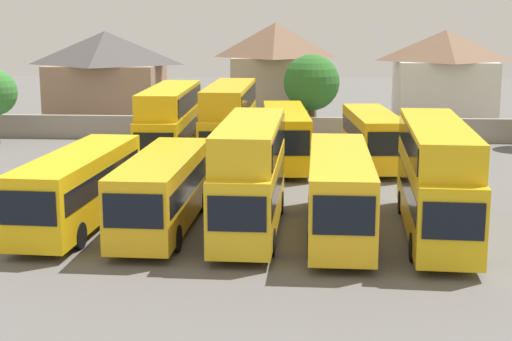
# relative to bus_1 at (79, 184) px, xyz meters

# --- Properties ---
(ground) EXTENTS (140.00, 140.00, 0.00)m
(ground) POSITION_rel_bus_1_xyz_m (7.76, 17.66, -1.90)
(ground) COLOR #605E5B
(depot_boundary_wall) EXTENTS (56.00, 0.50, 1.80)m
(depot_boundary_wall) POSITION_rel_bus_1_xyz_m (7.76, 24.91, -1.00)
(depot_boundary_wall) COLOR gray
(depot_boundary_wall) RESTS_ON ground
(bus_1) EXTENTS (3.11, 11.31, 3.31)m
(bus_1) POSITION_rel_bus_1_xyz_m (0.00, 0.00, 0.00)
(bus_1) COLOR yellow
(bus_1) RESTS_ON ground
(bus_2) EXTENTS (2.85, 10.69, 3.29)m
(bus_2) POSITION_rel_bus_1_xyz_m (3.87, -0.35, -0.02)
(bus_2) COLOR gold
(bus_2) RESTS_ON ground
(bus_3) EXTENTS (2.68, 10.60, 4.87)m
(bus_3) POSITION_rel_bus_1_xyz_m (7.73, -0.51, 0.84)
(bus_3) COLOR yellow
(bus_3) RESTS_ON ground
(bus_4) EXTENTS (2.72, 11.53, 3.55)m
(bus_4) POSITION_rel_bus_1_xyz_m (11.58, -0.66, 0.13)
(bus_4) COLOR yellow
(bus_4) RESTS_ON ground
(bus_5) EXTENTS (3.09, 11.97, 4.83)m
(bus_5) POSITION_rel_bus_1_xyz_m (15.66, -0.46, 0.82)
(bus_5) COLOR gold
(bus_5) RESTS_ON ground
(bus_6) EXTENTS (2.89, 12.00, 4.88)m
(bus_6) POSITION_rel_bus_1_xyz_m (1.41, 15.16, 0.85)
(bus_6) COLOR yellow
(bus_6) RESTS_ON ground
(bus_7) EXTENTS (2.67, 11.33, 5.06)m
(bus_7) POSITION_rel_bus_1_xyz_m (5.20, 15.28, 0.95)
(bus_7) COLOR gold
(bus_7) RESTS_ON ground
(bus_8) EXTENTS (3.37, 11.06, 3.55)m
(bus_8) POSITION_rel_bus_1_xyz_m (8.79, 14.79, 0.12)
(bus_8) COLOR #EBB00C
(bus_8) RESTS_ON ground
(bus_9) EXTENTS (3.34, 10.25, 3.40)m
(bus_9) POSITION_rel_bus_1_xyz_m (14.24, 15.04, 0.04)
(bus_9) COLOR yellow
(bus_9) RESTS_ON ground
(house_terrace_left) EXTENTS (9.82, 7.67, 8.08)m
(house_terrace_left) POSITION_rel_bus_1_xyz_m (-7.45, 33.16, 2.23)
(house_terrace_left) COLOR #9E7A60
(house_terrace_left) RESTS_ON ground
(house_terrace_centre) EXTENTS (7.60, 6.65, 8.81)m
(house_terrace_centre) POSITION_rel_bus_1_xyz_m (7.27, 34.27, 2.60)
(house_terrace_centre) COLOR tan
(house_terrace_centre) RESTS_ON ground
(house_terrace_right) EXTENTS (8.40, 6.87, 8.22)m
(house_terrace_right) POSITION_rel_bus_1_xyz_m (21.70, 33.26, 2.30)
(house_terrace_right) COLOR silver
(house_terrace_right) RESTS_ON ground
(tree_right_of_lot) EXTENTS (4.40, 4.40, 6.43)m
(tree_right_of_lot) POSITION_rel_bus_1_xyz_m (10.44, 27.41, 2.30)
(tree_right_of_lot) COLOR brown
(tree_right_of_lot) RESTS_ON ground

